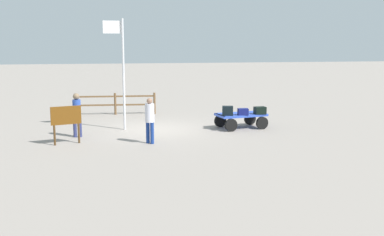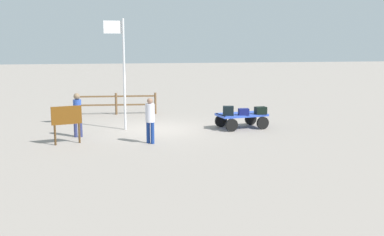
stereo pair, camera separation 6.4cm
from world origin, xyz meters
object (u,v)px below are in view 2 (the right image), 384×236
(suitcase_grey, at_px, (261,110))
(signboard, at_px, (67,119))
(suitcase_olive, at_px, (244,112))
(worker_lead, at_px, (150,117))
(flagpole, at_px, (122,65))
(luggage_cart, at_px, (241,117))
(suitcase_tan, at_px, (228,111))
(worker_trailing, at_px, (77,112))

(suitcase_grey, height_order, signboard, signboard)
(signboard, bearing_deg, suitcase_olive, -167.71)
(worker_lead, bearing_deg, flagpole, -72.46)
(luggage_cart, height_order, signboard, signboard)
(suitcase_grey, distance_m, suitcase_tan, 1.51)
(flagpole, height_order, signboard, flagpole)
(suitcase_grey, bearing_deg, flagpole, -7.66)
(flagpole, bearing_deg, signboard, 49.85)
(luggage_cart, distance_m, suitcase_olive, 0.52)
(suitcase_grey, relative_size, signboard, 0.36)
(suitcase_olive, relative_size, suitcase_tan, 0.85)
(suitcase_grey, relative_size, flagpole, 0.11)
(worker_lead, height_order, worker_trailing, worker_trailing)
(suitcase_olive, bearing_deg, luggage_cart, -91.74)
(suitcase_olive, distance_m, suitcase_tan, 0.69)
(suitcase_grey, relative_size, worker_lead, 0.30)
(worker_trailing, relative_size, flagpole, 0.37)
(suitcase_olive, height_order, signboard, signboard)
(luggage_cart, xyz_separation_m, flagpole, (5.19, -0.54, 2.33))
(suitcase_olive, relative_size, suitcase_grey, 0.86)
(worker_lead, xyz_separation_m, flagpole, (0.94, -2.98, 1.79))
(suitcase_olive, bearing_deg, flagpole, -10.45)
(suitcase_tan, distance_m, flagpole, 4.99)
(suitcase_tan, height_order, flagpole, flagpole)
(luggage_cart, distance_m, worker_lead, 4.93)
(flagpole, bearing_deg, suitcase_tan, 168.44)
(suitcase_tan, relative_size, signboard, 0.37)
(suitcase_tan, bearing_deg, worker_trailing, 3.31)
(luggage_cart, distance_m, signboard, 7.63)
(worker_lead, bearing_deg, suitcase_grey, -156.74)
(suitcase_grey, distance_m, signboard, 8.34)
(suitcase_grey, relative_size, suitcase_tan, 0.98)
(worker_lead, distance_m, signboard, 3.13)
(worker_lead, height_order, signboard, worker_lead)
(luggage_cart, xyz_separation_m, suitcase_olive, (0.01, 0.41, 0.32))
(luggage_cart, distance_m, flagpole, 5.72)
(suitcase_tan, xyz_separation_m, worker_lead, (3.56, 2.06, 0.16))
(worker_trailing, xyz_separation_m, signboard, (0.31, 1.27, -0.07))
(worker_trailing, xyz_separation_m, flagpole, (-1.84, -1.29, 1.77))
(suitcase_tan, bearing_deg, suitcase_grey, -175.67)
(worker_lead, bearing_deg, worker_trailing, -31.29)
(luggage_cart, height_order, worker_lead, worker_lead)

